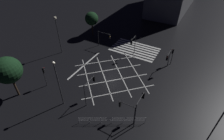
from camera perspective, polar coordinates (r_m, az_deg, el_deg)
The scene contains 15 objects.
ground_plane at distance 30.68m, azimuth 0.00°, elevation -1.57°, with size 200.00×200.00×0.00m, color black.
road_markings at distance 35.61m, azimuth 4.85°, elevation 4.61°, with size 14.73×20.18×0.01m.
traffic_light_se_main at distance 37.15m, azimuth -2.35°, elevation 10.87°, with size 3.07×0.36×3.48m.
traffic_light_nw_main at distance 22.38m, azimuth 4.48°, elevation -12.22°, with size 2.33×0.36×3.31m.
traffic_light_sw_main at distance 33.76m, azimuth 19.13°, elevation 5.17°, with size 0.39×0.36×3.31m.
traffic_light_median_south at distance 34.14m, azimuth 6.86°, elevation 8.85°, with size 0.36×2.28×4.16m.
traffic_light_sw_cross at distance 31.72m, azimuth 17.85°, elevation 3.94°, with size 0.36×2.43×3.69m.
traffic_light_nw_cross at distance 21.91m, azimuth 9.04°, elevation -10.86°, with size 0.36×2.48×4.42m.
traffic_light_median_north at distance 24.60m, azimuth -7.15°, elevation -4.90°, with size 0.36×2.58×3.99m.
traffic_light_ne_cross at distance 29.01m, azimuth -21.31°, elevation -0.89°, with size 0.36×0.39×3.58m.
street_lamp_west at distance 23.65m, azimuth -17.43°, elevation -2.62°, with size 0.42×0.42×7.48m.
street_lamp_far at distance 35.42m, azimuth -17.68°, elevation 13.66°, with size 0.61×0.61×7.68m.
street_tree_near at distance 42.02m, azimuth -6.67°, elevation 16.29°, with size 3.06×3.06×5.67m.
street_tree_far at distance 27.93m, azimuth -30.90°, elevation -0.10°, with size 3.84×3.84×6.70m.
pedestrian_railing at distance 23.39m, azimuth 0.00°, elevation -15.92°, with size 7.55×4.31×1.05m.
Camera 1 is at (-11.65, 20.51, 19.62)m, focal length 28.00 mm.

